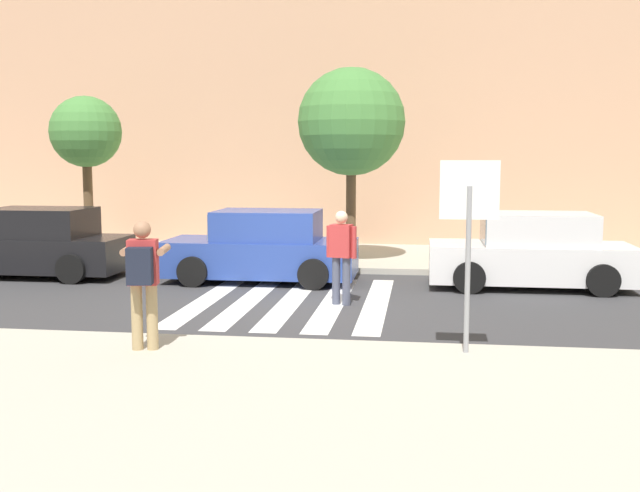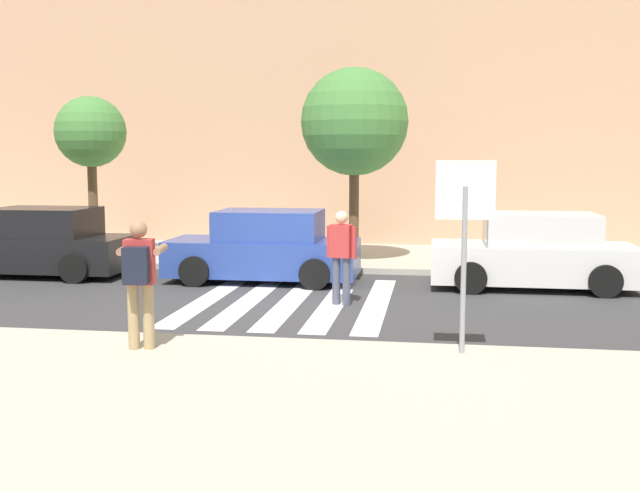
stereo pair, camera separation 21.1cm
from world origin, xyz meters
name	(u,v)px [view 2 (the right image)]	position (x,y,z in m)	size (l,w,h in m)	color
ground_plane	(290,303)	(0.00, 0.00, 0.00)	(120.00, 120.00, 0.00)	#38383A
sidewalk_near	(176,411)	(0.00, -6.20, 0.07)	(60.00, 6.00, 0.14)	#B2AD9E
sidewalk_far	(333,257)	(0.00, 6.00, 0.07)	(60.00, 4.80, 0.14)	#B2AD9E
building_facade_far	(352,121)	(0.00, 10.40, 3.82)	(56.00, 4.00, 7.64)	tan
crosswalk_stripe_0	(210,298)	(-1.60, 0.20, 0.00)	(0.44, 5.20, 0.01)	silver
crosswalk_stripe_1	(250,299)	(-0.80, 0.20, 0.00)	(0.44, 5.20, 0.01)	silver
crosswalk_stripe_2	(292,301)	(0.00, 0.20, 0.00)	(0.44, 5.20, 0.01)	silver
crosswalk_stripe_3	(334,302)	(0.80, 0.20, 0.00)	(0.44, 5.20, 0.01)	silver
crosswalk_stripe_4	(377,303)	(1.60, 0.20, 0.00)	(0.44, 5.20, 0.01)	silver
stop_sign	(465,214)	(3.01, -3.63, 1.97)	(0.76, 0.08, 2.52)	gray
photographer_with_backpack	(139,273)	(-1.22, -4.11, 1.17)	(0.67, 0.91, 1.72)	tan
pedestrian_crossing	(341,252)	(0.97, -0.03, 0.97)	(0.56, 0.33, 1.72)	#474C60
parked_car_black	(41,244)	(-6.21, 2.30, 0.73)	(4.10, 1.92, 1.55)	black
parked_car_blue	(265,248)	(-0.99, 2.30, 0.73)	(4.10, 1.92, 1.55)	#284293
parked_car_white	(534,253)	(4.67, 2.30, 0.73)	(4.10, 1.92, 1.55)	white
street_tree_west	(91,134)	(-6.15, 4.90, 3.28)	(1.82, 1.82, 4.10)	brown
street_tree_center	(354,122)	(0.70, 4.54, 3.50)	(2.57, 2.57, 4.67)	brown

